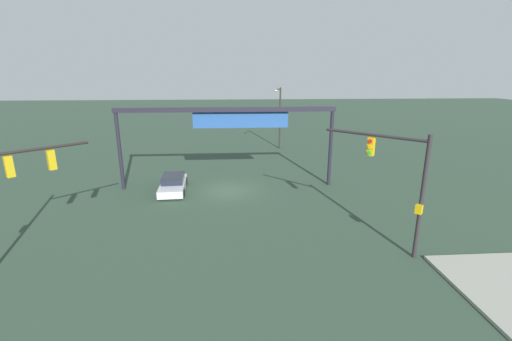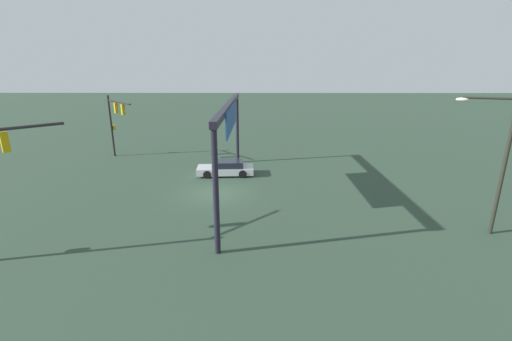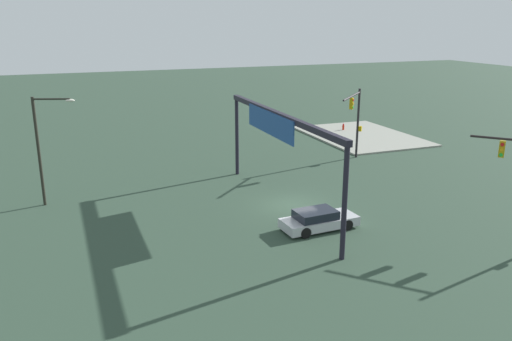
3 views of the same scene
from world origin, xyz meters
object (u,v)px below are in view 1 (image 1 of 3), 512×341
object	(u,v)px
streetlamp_curved_arm	(279,113)
sedan_car_approaching	(173,184)
traffic_signal_opposite_side	(400,174)
traffic_signal_near_corner	(2,186)

from	to	relation	value
streetlamp_curved_arm	sedan_car_approaching	xyz separation A→B (m)	(-10.26, -14.86, -3.73)
streetlamp_curved_arm	sedan_car_approaching	size ratio (longest dim) A/B	1.55
traffic_signal_opposite_side	traffic_signal_near_corner	bearing A→B (deg)	47.59
sedan_car_approaching	streetlamp_curved_arm	bearing A→B (deg)	142.09
traffic_signal_near_corner	sedan_car_approaching	bearing A→B (deg)	21.44
traffic_signal_near_corner	sedan_car_approaching	world-z (taller)	traffic_signal_near_corner
traffic_signal_near_corner	sedan_car_approaching	xyz separation A→B (m)	(5.34, 10.89, -3.57)
traffic_signal_opposite_side	streetlamp_curved_arm	bearing A→B (deg)	-38.61
streetlamp_curved_arm	traffic_signal_near_corner	bearing A→B (deg)	-11.40
traffic_signal_opposite_side	sedan_car_approaching	size ratio (longest dim) A/B	1.32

